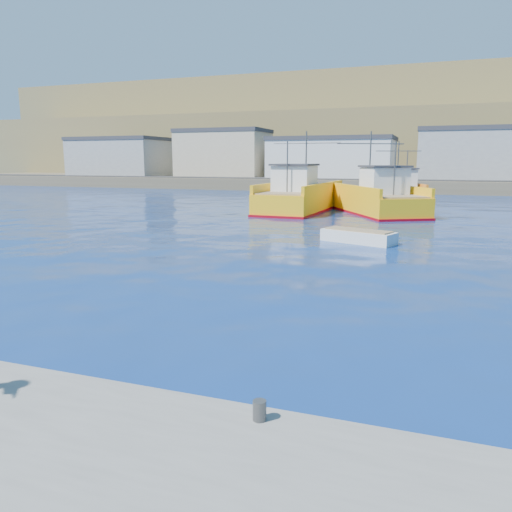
{
  "coord_description": "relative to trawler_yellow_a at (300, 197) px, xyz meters",
  "views": [
    {
      "loc": [
        5.2,
        -9.67,
        4.19
      ],
      "look_at": [
        0.12,
        4.46,
        1.31
      ],
      "focal_mm": 35.0,
      "sensor_mm": 36.0,
      "label": 1
    }
  ],
  "objects": [
    {
      "name": "boat_orange",
      "position": [
        7.19,
        13.51,
        -0.07
      ],
      "size": [
        6.11,
        9.78,
        6.19
      ],
      "color": "orange",
      "rests_on": "ground"
    },
    {
      "name": "ground",
      "position": [
        5.63,
        -31.55,
        -1.14
      ],
      "size": [
        260.0,
        260.0,
        0.0
      ],
      "primitive_type": "plane",
      "color": "navy",
      "rests_on": "ground"
    },
    {
      "name": "trawler_yellow_b",
      "position": [
        6.25,
        0.14,
        -0.05
      ],
      "size": [
        9.63,
        12.73,
        6.63
      ],
      "color": "#FFB412",
      "rests_on": "ground"
    },
    {
      "name": "dock_bollards",
      "position": [
        6.23,
        -34.95,
        -0.49
      ],
      "size": [
        36.2,
        0.2,
        0.3
      ],
      "color": "#4C4C4C",
      "rests_on": "dock"
    },
    {
      "name": "trawler_yellow_a",
      "position": [
        0.0,
        0.0,
        0.0
      ],
      "size": [
        5.98,
        13.23,
        6.74
      ],
      "color": "#FFB412",
      "rests_on": "ground"
    },
    {
      "name": "far_shore",
      "position": [
        5.63,
        77.65,
        7.84
      ],
      "size": [
        200.0,
        81.0,
        24.0
      ],
      "color": "brown",
      "rests_on": "ground"
    },
    {
      "name": "skiff_mid",
      "position": [
        7.17,
        -15.34,
        -0.87
      ],
      "size": [
        4.05,
        2.6,
        0.83
      ],
      "color": "silver",
      "rests_on": "ground"
    }
  ]
}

